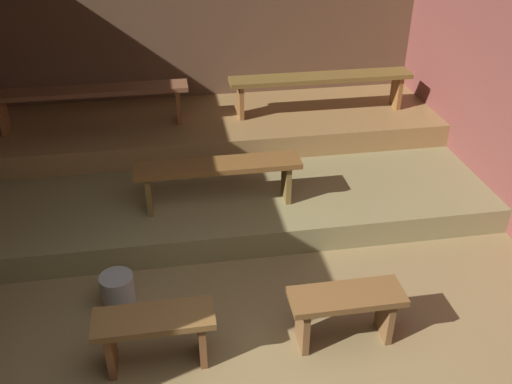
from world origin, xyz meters
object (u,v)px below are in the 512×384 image
bench_floor_left (155,329)px  pail_floor (118,290)px  bench_lower_center (218,172)px  bench_middle_left (90,95)px  bench_middle_right (321,82)px  bench_floor_right (346,306)px

bench_floor_left → pail_floor: bearing=114.5°
bench_floor_left → pail_floor: 0.75m
bench_lower_center → bench_middle_left: 1.94m
bench_middle_left → bench_floor_left: bearing=-78.7°
bench_middle_left → pail_floor: bearing=-82.6°
bench_floor_left → bench_lower_center: size_ratio=0.54×
bench_middle_right → pail_floor: 3.42m
bench_floor_left → bench_middle_right: bench_middle_right is taller
bench_middle_left → bench_middle_right: 2.61m
pail_floor → bench_middle_right: bearing=46.7°
bench_floor_left → bench_middle_left: (-0.62, 3.10, 0.56)m
bench_middle_right → pail_floor: bearing=-133.3°
bench_floor_right → bench_middle_right: size_ratio=0.39×
bench_floor_left → bench_floor_right: (1.37, 0.00, 0.00)m
bench_floor_right → bench_middle_left: bench_middle_left is taller
bench_floor_right → bench_floor_left: bearing=180.0°
bench_floor_right → bench_middle_left: (-1.99, 3.10, 0.56)m
bench_middle_right → bench_lower_center: bearing=-133.1°
bench_middle_left → bench_middle_right: size_ratio=1.00×
bench_middle_left → bench_floor_right: bearing=-57.3°
bench_floor_right → bench_middle_left: 3.72m
bench_lower_center → pail_floor: bearing=-133.6°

